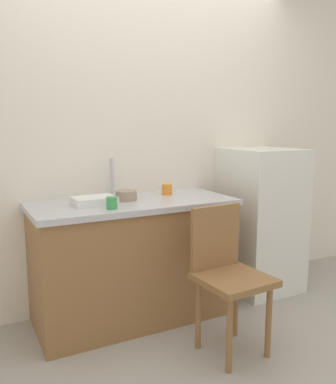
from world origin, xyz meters
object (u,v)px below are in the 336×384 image
cup_orange (167,189)px  cup_green (112,203)px  refrigerator (261,220)px  chair (227,272)px  dish_tray (94,201)px  terracotta_bowl (126,195)px

cup_orange → cup_green: bearing=-150.7°
refrigerator → chair: size_ratio=1.34×
dish_tray → cup_orange: cup_orange is taller
cup_orange → cup_green: (-0.55, -0.31, -0.00)m
terracotta_bowl → cup_green: 0.30m
chair → cup_green: bearing=137.0°
refrigerator → cup_green: size_ratio=15.40×
terracotta_bowl → cup_green: cup_green is taller
dish_tray → refrigerator: bearing=0.4°
chair → cup_orange: bearing=87.3°
refrigerator → chair: bearing=-140.9°
refrigerator → terracotta_bowl: 1.24m
refrigerator → cup_orange: refrigerator is taller
refrigerator → terracotta_bowl: size_ratio=8.03×
refrigerator → chair: (-0.83, -0.67, -0.10)m
chair → terracotta_bowl: (-0.38, 0.70, 0.40)m
refrigerator → dish_tray: refrigerator is taller
terracotta_bowl → cup_green: size_ratio=1.92×
terracotta_bowl → chair: bearing=-61.7°
refrigerator → cup_green: 1.44m
chair → refrigerator: bearing=35.5°
dish_tray → terracotta_bowl: 0.25m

